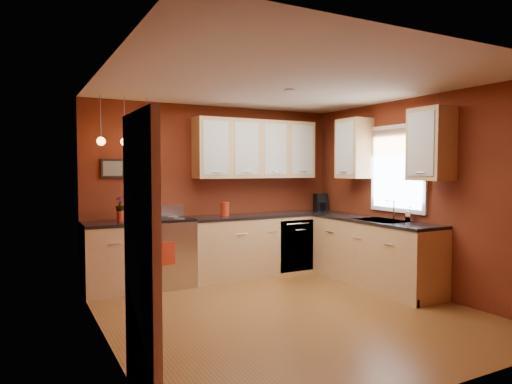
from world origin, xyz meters
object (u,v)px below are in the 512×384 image
coffee_maker (321,202)px  gas_range (164,252)px  red_canister (225,209)px  soap_pump (410,214)px  sink (382,222)px

coffee_maker → gas_range: bearing=-166.6°
red_canister → soap_pump: red_canister is taller
gas_range → red_canister: bearing=1.2°
sink → soap_pump: 0.38m
gas_range → red_canister: (0.94, 0.02, 0.56)m
sink → coffee_maker: 1.63m
sink → coffee_maker: size_ratio=2.47×
gas_range → red_canister: red_canister is taller
soap_pump → sink: bearing=133.4°
gas_range → sink: (2.62, -1.50, 0.43)m
coffee_maker → red_canister: bearing=-166.0°
gas_range → red_canister: 1.09m
gas_range → sink: 3.05m
coffee_maker → sink: bearing=-83.8°
soap_pump → gas_range: bearing=148.4°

